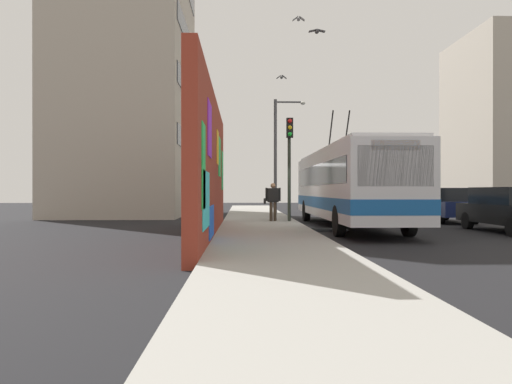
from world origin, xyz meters
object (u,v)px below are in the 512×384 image
at_px(parked_car_white, 375,199).
at_px(traffic_light, 289,152).
at_px(parked_car_navy, 443,204).
at_px(pedestrian_midblock, 273,199).
at_px(street_lamp, 279,148).
at_px(city_bus, 347,184).
at_px(parked_car_black, 512,209).
at_px(parked_car_dark_gray, 400,201).

relative_size(parked_car_white, traffic_light, 1.05).
distance_m(parked_car_navy, parked_car_white, 12.03).
bearing_deg(traffic_light, parked_car_navy, -76.57).
xyz_separation_m(pedestrian_midblock, street_lamp, (7.33, -0.81, 2.83)).
height_order(city_bus, street_lamp, street_lamp).
height_order(parked_car_black, parked_car_white, same).
distance_m(parked_car_white, traffic_light, 15.79).
xyz_separation_m(parked_car_black, parked_car_white, (18.08, 0.00, -0.00)).
bearing_deg(parked_car_navy, pedestrian_midblock, 101.02).
height_order(parked_car_navy, street_lamp, street_lamp).
bearing_deg(parked_car_dark_gray, parked_car_black, -180.00).
distance_m(city_bus, parked_car_black, 5.90).
xyz_separation_m(city_bus, pedestrian_midblock, (1.83, 2.85, -0.61)).
xyz_separation_m(traffic_light, street_lamp, (7.52, -0.10, 0.81)).
bearing_deg(parked_car_navy, city_bus, 123.19).
height_order(parked_car_navy, parked_car_dark_gray, same).
relative_size(parked_car_navy, pedestrian_midblock, 2.91).
distance_m(city_bus, parked_car_white, 16.31).
bearing_deg(street_lamp, parked_car_navy, -128.51).
distance_m(parked_car_navy, pedestrian_midblock, 8.21).
bearing_deg(pedestrian_midblock, parked_car_black, -119.11).
height_order(city_bus, pedestrian_midblock, city_bus).
height_order(parked_car_dark_gray, traffic_light, traffic_light).
bearing_deg(traffic_light, pedestrian_midblock, 75.13).
distance_m(city_bus, traffic_light, 3.05).
xyz_separation_m(parked_car_navy, parked_car_white, (12.03, -0.00, 0.00)).
relative_size(parked_car_navy, traffic_light, 1.07).
distance_m(parked_car_white, street_lamp, 10.07).
distance_m(parked_car_white, pedestrian_midblock, 15.80).
height_order(city_bus, parked_car_white, city_bus).
relative_size(city_bus, parked_car_black, 2.59).
distance_m(parked_car_navy, street_lamp, 9.76).
bearing_deg(street_lamp, city_bus, -167.42).
relative_size(parked_car_black, parked_car_dark_gray, 1.18).
relative_size(parked_car_navy, parked_car_white, 1.02).
xyz_separation_m(parked_car_dark_gray, parked_car_white, (5.71, -0.00, 0.00)).
bearing_deg(parked_car_black, traffic_light, 59.68).
bearing_deg(parked_car_black, pedestrian_midblock, 60.89).
xyz_separation_m(parked_car_navy, parked_car_dark_gray, (6.32, 0.00, -0.00)).
distance_m(parked_car_dark_gray, pedestrian_midblock, 11.28).
distance_m(pedestrian_midblock, street_lamp, 7.90).
distance_m(parked_car_black, traffic_light, 8.82).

